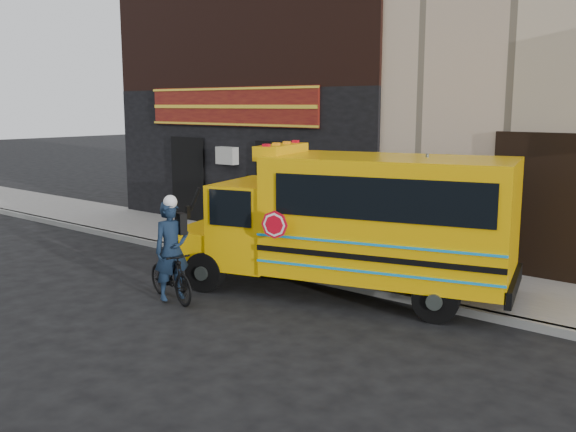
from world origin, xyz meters
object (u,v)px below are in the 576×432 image
at_px(sign_pole, 424,220).
at_px(bicycle, 170,275).
at_px(school_bus, 356,220).
at_px(cyclist, 172,253).

distance_m(sign_pole, bicycle, 4.93).
distance_m(school_bus, cyclist, 3.57).
xyz_separation_m(school_bus, bicycle, (-2.52, -2.53, -1.01)).
relative_size(sign_pole, cyclist, 1.49).
height_order(school_bus, cyclist, school_bus).
bearing_deg(school_bus, cyclist, -134.00).
bearing_deg(bicycle, cyclist, -82.23).
height_order(bicycle, cyclist, cyclist).
bearing_deg(sign_pole, school_bus, -154.27).
distance_m(school_bus, bicycle, 3.71).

